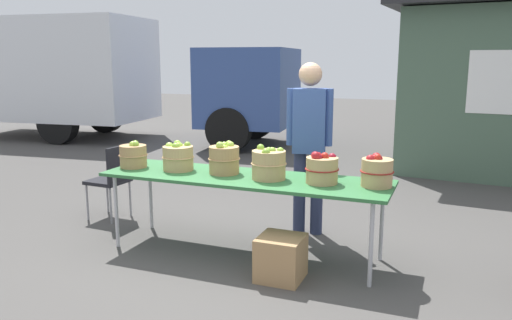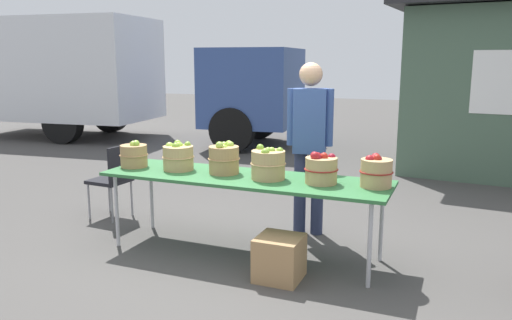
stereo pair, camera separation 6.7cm
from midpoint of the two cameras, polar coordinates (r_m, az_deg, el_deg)
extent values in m
plane|color=#474442|center=(4.92, -0.96, -10.40)|extent=(40.00, 40.00, 0.00)
cube|color=#2D6B38|center=(4.70, -0.99, -2.03)|extent=(2.70, 0.76, 0.03)
cylinder|color=#B2B2B7|center=(5.16, -15.05, -5.53)|extent=(0.04, 0.04, 0.72)
cylinder|color=#B2B2B7|center=(4.20, 13.13, -9.31)|extent=(0.04, 0.04, 0.72)
cylinder|color=#B2B2B7|center=(5.62, -11.35, -3.98)|extent=(0.04, 0.04, 0.72)
cylinder|color=#B2B2B7|center=(4.76, 14.34, -6.90)|extent=(0.04, 0.04, 0.72)
cylinder|color=#A87F51|center=(5.23, -13.23, 0.45)|extent=(0.27, 0.27, 0.22)
torus|color=#A87F51|center=(5.23, -13.24, 0.57)|extent=(0.29, 0.29, 0.01)
sphere|color=#7AA833|center=(5.18, -13.00, 1.74)|extent=(0.07, 0.07, 0.07)
sphere|color=#9EC647|center=(5.22, -13.28, 1.50)|extent=(0.08, 0.08, 0.08)
sphere|color=#8CB738|center=(5.29, -13.00, 1.82)|extent=(0.07, 0.07, 0.07)
sphere|color=#9EC647|center=(5.19, -13.29, 1.74)|extent=(0.07, 0.07, 0.07)
sphere|color=#8CB738|center=(5.21, -13.21, 1.45)|extent=(0.07, 0.07, 0.07)
sphere|color=#7AA833|center=(5.30, -13.07, 1.74)|extent=(0.08, 0.08, 0.08)
cylinder|color=tan|center=(5.00, -8.36, 0.22)|extent=(0.30, 0.30, 0.24)
torus|color=tan|center=(5.00, -8.37, 0.35)|extent=(0.32, 0.32, 0.01)
sphere|color=#7AA833|center=(4.95, -8.63, 1.50)|extent=(0.08, 0.08, 0.08)
sphere|color=#9EC647|center=(5.04, -9.33, 1.56)|extent=(0.08, 0.08, 0.08)
sphere|color=#8CB738|center=(5.05, -8.45, 1.87)|extent=(0.07, 0.07, 0.07)
sphere|color=#8CB738|center=(5.04, -8.21, 1.56)|extent=(0.08, 0.08, 0.08)
sphere|color=#7AA833|center=(5.02, -7.33, 1.72)|extent=(0.07, 0.07, 0.07)
sphere|color=#8CB738|center=(5.00, -8.35, 1.57)|extent=(0.08, 0.08, 0.08)
cylinder|color=#A87F51|center=(4.80, -3.23, 0.01)|extent=(0.29, 0.29, 0.26)
torus|color=#A87F51|center=(4.80, -3.24, 0.16)|extent=(0.31, 0.31, 0.01)
sphere|color=#9EC647|center=(4.71, -3.72, 1.65)|extent=(0.07, 0.07, 0.07)
sphere|color=#9EC647|center=(4.87, -3.21, 1.67)|extent=(0.07, 0.07, 0.07)
sphere|color=#9EC647|center=(4.84, -2.69, 1.83)|extent=(0.07, 0.07, 0.07)
sphere|color=#9EC647|center=(4.81, -2.49, 1.72)|extent=(0.07, 0.07, 0.07)
sphere|color=#8CB738|center=(4.75, -3.22, 1.26)|extent=(0.08, 0.08, 0.08)
sphere|color=#9EC647|center=(4.79, -3.52, 1.38)|extent=(0.08, 0.08, 0.08)
cylinder|color=tan|center=(4.57, 1.80, -0.56)|extent=(0.31, 0.31, 0.26)
torus|color=tan|center=(4.57, 1.80, -0.40)|extent=(0.33, 0.33, 0.01)
sphere|color=#7AA833|center=(4.64, 0.89, 1.38)|extent=(0.07, 0.07, 0.07)
sphere|color=#7AA833|center=(4.55, 1.80, 1.03)|extent=(0.07, 0.07, 0.07)
sphere|color=#7AA833|center=(4.45, 1.48, 0.82)|extent=(0.08, 0.08, 0.08)
sphere|color=#8CB738|center=(4.55, 2.19, 1.05)|extent=(0.07, 0.07, 0.07)
sphere|color=#7AA833|center=(4.57, 3.12, 1.00)|extent=(0.07, 0.07, 0.07)
cylinder|color=tan|center=(4.45, 7.77, -1.18)|extent=(0.28, 0.28, 0.23)
torus|color=maroon|center=(4.45, 7.78, -1.03)|extent=(0.30, 0.30, 0.01)
sphere|color=#B22319|center=(4.42, 8.09, 0.38)|extent=(0.07, 0.07, 0.07)
sphere|color=maroon|center=(4.38, 7.10, 0.42)|extent=(0.08, 0.08, 0.08)
sphere|color=maroon|center=(4.47, 7.39, 0.46)|extent=(0.07, 0.07, 0.07)
sphere|color=maroon|center=(4.39, 7.36, 0.26)|extent=(0.07, 0.07, 0.07)
sphere|color=maroon|center=(4.48, 7.01, 0.49)|extent=(0.07, 0.07, 0.07)
sphere|color=maroon|center=(4.48, 8.93, 0.26)|extent=(0.08, 0.08, 0.08)
cylinder|color=tan|center=(4.41, 13.81, -1.45)|extent=(0.26, 0.26, 0.24)
torus|color=maroon|center=(4.41, 13.81, -1.30)|extent=(0.28, 0.28, 0.01)
sphere|color=maroon|center=(4.38, 13.12, 0.04)|extent=(0.08, 0.08, 0.08)
sphere|color=maroon|center=(4.41, 13.76, 0.27)|extent=(0.08, 0.08, 0.08)
sphere|color=maroon|center=(4.40, 13.59, 0.12)|extent=(0.07, 0.07, 0.07)
sphere|color=#B22319|center=(4.38, 13.90, 0.22)|extent=(0.06, 0.06, 0.06)
sphere|color=#B22319|center=(4.40, 13.67, 0.05)|extent=(0.08, 0.08, 0.08)
sphere|color=#B22319|center=(4.39, 13.58, -0.07)|extent=(0.08, 0.08, 0.08)
sphere|color=maroon|center=(4.40, 13.95, 0.06)|extent=(0.08, 0.08, 0.08)
cylinder|color=#262D4C|center=(5.34, 7.26, -3.79)|extent=(0.13, 0.13, 0.87)
cylinder|color=#262D4C|center=(5.36, 5.32, -3.70)|extent=(0.13, 0.13, 0.87)
cube|color=#334C8C|center=(5.21, 6.47, 4.40)|extent=(0.37, 0.30, 0.65)
sphere|color=tan|center=(5.17, 6.58, 9.57)|extent=(0.24, 0.24, 0.24)
cylinder|color=#334C8C|center=(5.19, 8.58, 4.73)|extent=(0.09, 0.09, 0.58)
cylinder|color=#334C8C|center=(5.22, 4.38, 4.86)|extent=(0.09, 0.09, 0.58)
cube|color=silver|center=(12.96, -20.75, 9.54)|extent=(4.41, 2.63, 2.30)
cube|color=#334C8C|center=(10.83, -0.10, 8.22)|extent=(2.01, 2.28, 1.60)
cube|color=black|center=(10.61, 4.37, 9.86)|extent=(0.23, 1.76, 0.80)
cylinder|color=black|center=(11.85, 0.46, 4.59)|extent=(0.92, 0.37, 0.90)
cylinder|color=black|center=(10.05, -2.51, 3.40)|extent=(0.92, 0.37, 0.90)
cylinder|color=black|center=(13.47, -15.94, 4.96)|extent=(0.92, 0.37, 0.90)
cylinder|color=black|center=(11.92, -20.79, 3.90)|extent=(0.92, 0.37, 0.90)
cube|color=#47604C|center=(9.22, 26.84, 6.83)|extent=(3.20, 2.65, 2.60)
cube|color=black|center=(6.09, -15.87, -2.24)|extent=(0.42, 0.42, 0.04)
cube|color=black|center=(5.93, -14.67, -0.36)|extent=(0.05, 0.40, 0.40)
cylinder|color=gray|center=(6.38, -15.91, -3.78)|extent=(0.02, 0.02, 0.42)
cylinder|color=gray|center=(6.14, -18.00, -4.48)|extent=(0.02, 0.02, 0.42)
cylinder|color=gray|center=(6.16, -13.52, -4.17)|extent=(0.02, 0.02, 0.42)
cylinder|color=gray|center=(5.92, -15.59, -4.92)|extent=(0.02, 0.02, 0.42)
cube|color=#A87F51|center=(4.31, 3.11, -10.96)|extent=(0.37, 0.37, 0.37)
camera|label=1|loc=(0.03, -89.61, 0.08)|focal=35.52mm
camera|label=2|loc=(0.03, 90.39, -0.08)|focal=35.52mm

